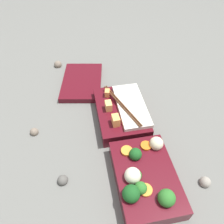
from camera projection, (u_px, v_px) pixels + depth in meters
The scene contains 8 objects.
ground_plane at pixel (129, 147), 0.64m from camera, with size 3.00×3.00×0.00m, color slate.
bento_tray_vegetable at pixel (145, 177), 0.54m from camera, with size 0.22×0.15×0.08m.
bento_tray_rice at pixel (122, 112), 0.70m from camera, with size 0.22×0.15×0.07m.
bento_lid at pixel (82, 82), 0.83m from camera, with size 0.21×0.14×0.02m, color #510F19.
pebble_0 at pixel (34, 132), 0.67m from camera, with size 0.03×0.03×0.03m, color #7A6B5B.
pebble_1 at pixel (58, 65), 0.91m from camera, with size 0.03×0.03×0.03m, color #7A6B5B.
pebble_2 at pixel (205, 182), 0.56m from camera, with size 0.03×0.03×0.03m, color gray.
pebble_3 at pixel (63, 180), 0.56m from camera, with size 0.03×0.03×0.03m, color #595651.
Camera 1 is at (-0.35, 0.12, 0.53)m, focal length 35.00 mm.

